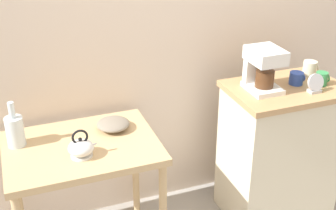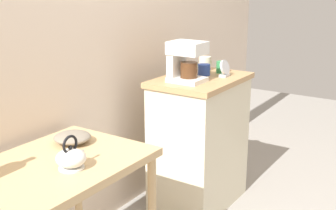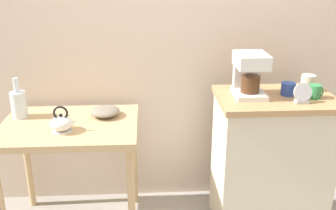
# 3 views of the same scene
# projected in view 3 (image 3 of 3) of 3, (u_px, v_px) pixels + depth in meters

# --- Properties ---
(back_wall) EXTENTS (4.40, 0.10, 2.80)m
(back_wall) POSITION_uv_depth(u_px,v_px,m) (191.00, 7.00, 2.58)
(back_wall) COLOR beige
(back_wall) RESTS_ON ground_plane
(wooden_table) EXTENTS (0.83, 0.62, 0.76)m
(wooden_table) POSITION_uv_depth(u_px,v_px,m) (71.00, 138.00, 2.41)
(wooden_table) COLOR tan
(wooden_table) RESTS_ON ground_plane
(kitchen_counter) EXTENTS (0.70, 0.48, 0.93)m
(kitchen_counter) POSITION_uv_depth(u_px,v_px,m) (269.00, 164.00, 2.50)
(kitchen_counter) COLOR beige
(kitchen_counter) RESTS_ON ground_plane
(bowl_stoneware) EXTENTS (0.19, 0.19, 0.06)m
(bowl_stoneware) POSITION_uv_depth(u_px,v_px,m) (105.00, 111.00, 2.47)
(bowl_stoneware) COLOR gray
(bowl_stoneware) RESTS_ON wooden_table
(teakettle) EXTENTS (0.17, 0.14, 0.16)m
(teakettle) POSITION_uv_depth(u_px,v_px,m) (62.00, 123.00, 2.25)
(teakettle) COLOR white
(teakettle) RESTS_ON wooden_table
(glass_carafe_vase) EXTENTS (0.10, 0.10, 0.26)m
(glass_carafe_vase) POSITION_uv_depth(u_px,v_px,m) (19.00, 104.00, 2.44)
(glass_carafe_vase) COLOR silver
(glass_carafe_vase) RESTS_ON wooden_table
(coffee_maker) EXTENTS (0.18, 0.22, 0.26)m
(coffee_maker) POSITION_uv_depth(u_px,v_px,m) (250.00, 72.00, 2.30)
(coffee_maker) COLOR white
(coffee_maker) RESTS_ON kitchen_counter
(mug_tall_green) EXTENTS (0.08, 0.07, 0.08)m
(mug_tall_green) POSITION_uv_depth(u_px,v_px,m) (315.00, 91.00, 2.28)
(mug_tall_green) COLOR #338C4C
(mug_tall_green) RESTS_ON kitchen_counter
(mug_blue) EXTENTS (0.09, 0.08, 0.08)m
(mug_blue) POSITION_uv_depth(u_px,v_px,m) (288.00, 89.00, 2.34)
(mug_blue) COLOR #2D4CAD
(mug_blue) RESTS_ON kitchen_counter
(mug_small_cream) EXTENTS (0.09, 0.09, 0.10)m
(mug_small_cream) POSITION_uv_depth(u_px,v_px,m) (308.00, 83.00, 2.41)
(mug_small_cream) COLOR beige
(mug_small_cream) RESTS_ON kitchen_counter
(table_clock) EXTENTS (0.10, 0.05, 0.12)m
(table_clock) POSITION_uv_depth(u_px,v_px,m) (302.00, 94.00, 2.20)
(table_clock) COLOR #B2B5BA
(table_clock) RESTS_ON kitchen_counter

